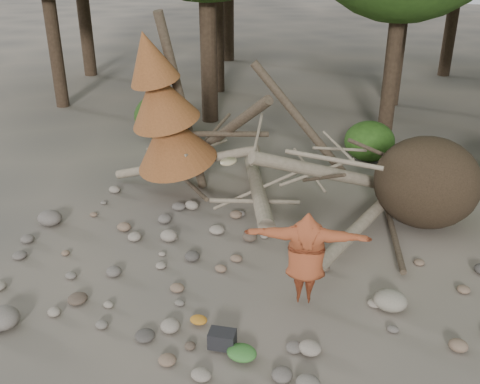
% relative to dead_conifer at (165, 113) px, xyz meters
% --- Properties ---
extents(ground, '(120.00, 120.00, 0.00)m').
position_rel_dead_conifer_xyz_m(ground, '(3.12, -3.37, -2.11)').
color(ground, '#514C44').
rests_on(ground, ground).
extents(deadfall_pile, '(8.55, 5.24, 3.30)m').
position_rel_dead_conifer_xyz_m(deadfall_pile, '(5.13, 0.87, -1.16)').
color(deadfall_pile, '#332619').
rests_on(deadfall_pile, ground).
extents(dead_conifer, '(2.06, 2.16, 4.35)m').
position_rel_dead_conifer_xyz_m(dead_conifer, '(0.00, 0.00, 0.00)').
color(dead_conifer, '#4C3F30').
rests_on(dead_conifer, ground).
extents(bush_left, '(1.80, 1.80, 1.44)m').
position_rel_dead_conifer_xyz_m(bush_left, '(-2.38, 3.83, -1.39)').
color(bush_left, '#224412').
rests_on(bush_left, ground).
extents(bush_mid, '(1.40, 1.40, 1.12)m').
position_rel_dead_conifer_xyz_m(bush_mid, '(3.92, 4.43, -1.55)').
color(bush_mid, '#2D5719').
rests_on(bush_mid, ground).
extents(frisbee_thrower, '(2.46, 1.05, 2.42)m').
position_rel_dead_conifer_xyz_m(frisbee_thrower, '(4.19, -2.80, -1.21)').
color(frisbee_thrower, brown).
rests_on(frisbee_thrower, ground).
extents(backpack, '(0.44, 0.33, 0.26)m').
position_rel_dead_conifer_xyz_m(backpack, '(3.41, -4.39, -1.98)').
color(backpack, black).
rests_on(backpack, ground).
extents(cloth_green, '(0.45, 0.37, 0.17)m').
position_rel_dead_conifer_xyz_m(cloth_green, '(3.77, -4.49, -2.03)').
color(cloth_green, '#366F2C').
rests_on(cloth_green, ground).
extents(cloth_orange, '(0.29, 0.23, 0.10)m').
position_rel_dead_conifer_xyz_m(cloth_orange, '(2.83, -4.02, -2.06)').
color(cloth_orange, '#AD6C1D').
rests_on(cloth_orange, ground).
extents(boulder_front_left, '(0.56, 0.50, 0.34)m').
position_rel_dead_conifer_xyz_m(boulder_front_left, '(-0.01, -5.26, -1.94)').
color(boulder_front_left, slate).
rests_on(boulder_front_left, ground).
extents(boulder_mid_right, '(0.56, 0.50, 0.33)m').
position_rel_dead_conifer_xyz_m(boulder_mid_right, '(5.56, -2.40, -1.94)').
color(boulder_mid_right, gray).
rests_on(boulder_mid_right, ground).
extents(boulder_mid_left, '(0.53, 0.48, 0.32)m').
position_rel_dead_conifer_xyz_m(boulder_mid_left, '(-1.70, -2.22, -1.95)').
color(boulder_mid_left, '#655C55').
rests_on(boulder_mid_left, ground).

